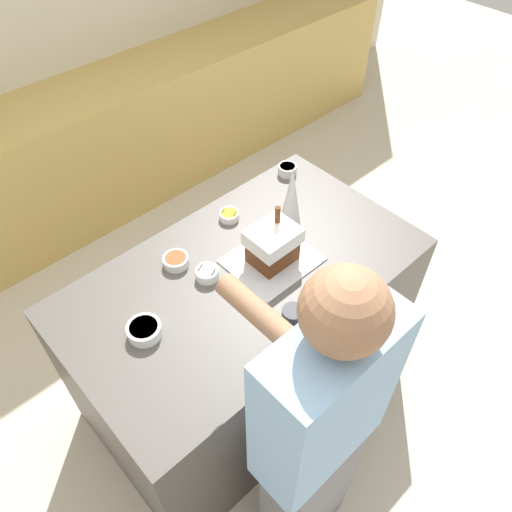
% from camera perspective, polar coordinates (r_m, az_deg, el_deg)
% --- Properties ---
extents(ground_plane, '(12.00, 12.00, 0.00)m').
position_cam_1_polar(ground_plane, '(2.96, -1.07, -13.95)').
color(ground_plane, beige).
extents(wall_back, '(8.00, 0.05, 2.60)m').
position_cam_1_polar(wall_back, '(3.66, -27.23, 21.84)').
color(wall_back, beige).
rests_on(wall_back, ground_plane).
extents(back_cabinet_block, '(6.00, 0.60, 0.95)m').
position_cam_1_polar(back_cabinet_block, '(3.77, -21.06, 9.54)').
color(back_cabinet_block, tan).
rests_on(back_cabinet_block, ground_plane).
extents(kitchen_island, '(1.61, 0.93, 0.93)m').
position_cam_1_polar(kitchen_island, '(2.56, -1.21, -8.88)').
color(kitchen_island, '#514C47').
rests_on(kitchen_island, ground_plane).
extents(baking_tray, '(0.38, 0.33, 0.01)m').
position_cam_1_polar(baking_tray, '(2.24, 1.86, -0.44)').
color(baking_tray, silver).
rests_on(baking_tray, kitchen_island).
extents(gingerbread_house, '(0.21, 0.18, 0.26)m').
position_cam_1_polar(gingerbread_house, '(2.16, 1.93, 1.34)').
color(gingerbread_house, '#5B2D14').
rests_on(gingerbread_house, baking_tray).
extents(decorative_tree, '(0.11, 0.11, 0.35)m').
position_cam_1_polar(decorative_tree, '(2.27, 4.05, 6.46)').
color(decorative_tree, silver).
rests_on(decorative_tree, kitchen_island).
extents(candy_bowl_far_right, '(0.12, 0.12, 0.04)m').
position_cam_1_polar(candy_bowl_far_right, '(2.23, -9.15, -0.50)').
color(candy_bowl_far_right, silver).
rests_on(candy_bowl_far_right, kitchen_island).
extents(candy_bowl_front_corner, '(0.10, 0.10, 0.05)m').
position_cam_1_polar(candy_bowl_front_corner, '(2.69, 3.60, 9.86)').
color(candy_bowl_front_corner, silver).
rests_on(candy_bowl_front_corner, kitchen_island).
extents(candy_bowl_near_tray_right, '(0.10, 0.10, 0.05)m').
position_cam_1_polar(candy_bowl_near_tray_right, '(2.16, -5.62, -1.97)').
color(candy_bowl_near_tray_right, white).
rests_on(candy_bowl_near_tray_right, kitchen_island).
extents(candy_bowl_near_tray_left, '(0.10, 0.10, 0.04)m').
position_cam_1_polar(candy_bowl_near_tray_left, '(2.42, -3.08, 4.69)').
color(candy_bowl_near_tray_left, white).
rests_on(candy_bowl_near_tray_left, kitchen_island).
extents(candy_bowl_beside_tree, '(0.14, 0.14, 0.05)m').
position_cam_1_polar(candy_bowl_beside_tree, '(2.02, -12.65, -8.24)').
color(candy_bowl_beside_tree, white).
rests_on(candy_bowl_beside_tree, kitchen_island).
extents(mug, '(0.09, 0.09, 0.08)m').
position_cam_1_polar(mug, '(2.00, 4.21, -6.87)').
color(mug, '#2D2D33').
rests_on(mug, kitchen_island).
extents(person, '(0.46, 0.58, 1.76)m').
position_cam_1_polar(person, '(1.83, 6.90, -19.99)').
color(person, slate).
rests_on(person, ground_plane).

